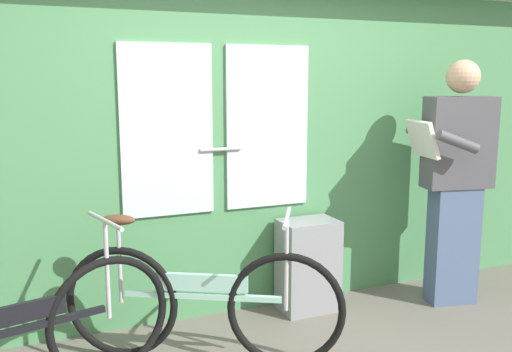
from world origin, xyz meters
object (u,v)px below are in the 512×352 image
at_px(bicycle_near_door, 201,302).
at_px(bicycle_leaning_behind, 6,340).
at_px(trash_bin_by_wall, 308,265).
at_px(passenger_reading_newspaper, 456,178).

height_order(bicycle_near_door, bicycle_leaning_behind, bicycle_leaning_behind).
bearing_deg(trash_bin_by_wall, passenger_reading_newspaper, -14.87).
bearing_deg(passenger_reading_newspaper, bicycle_near_door, 15.86).
bearing_deg(bicycle_near_door, passenger_reading_newspaper, 33.68).
bearing_deg(bicycle_near_door, trash_bin_by_wall, 54.04).
height_order(bicycle_leaning_behind, trash_bin_by_wall, bicycle_leaning_behind).
distance_m(bicycle_leaning_behind, passenger_reading_newspaper, 3.02).
bearing_deg(bicycle_leaning_behind, passenger_reading_newspaper, -9.41).
distance_m(bicycle_near_door, passenger_reading_newspaper, 2.03).
height_order(bicycle_leaning_behind, passenger_reading_newspaper, passenger_reading_newspaper).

